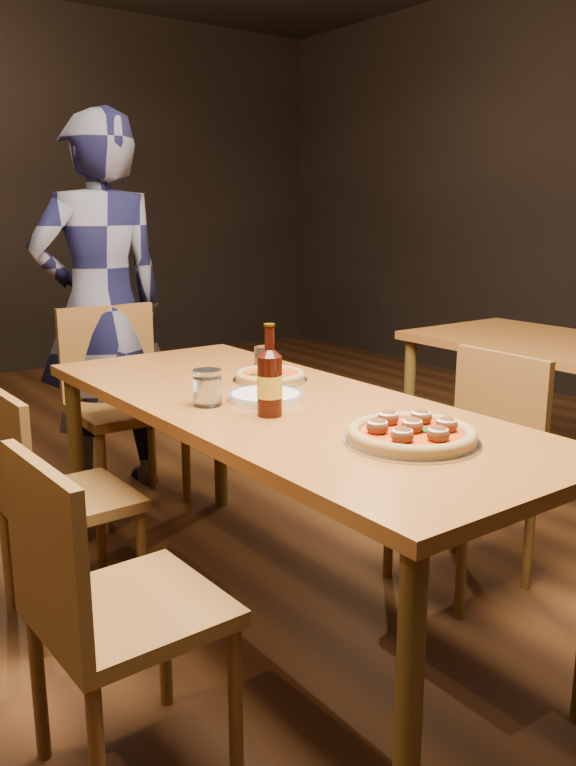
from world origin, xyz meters
TOP-DOWN VIEW (x-y plane):
  - ground at (0.00, 0.00)m, footprint 9.00×9.00m
  - room_shell at (0.00, 0.00)m, footprint 9.00×9.00m
  - table_main at (0.00, 0.00)m, footprint 0.80×2.00m
  - chair_main_nw at (-0.71, -0.39)m, footprint 0.42×0.42m
  - chair_main_sw at (-0.57, 0.40)m, footprint 0.40×0.40m
  - chair_main_e at (0.65, -0.22)m, footprint 0.42×0.42m
  - chair_end at (-0.03, 1.14)m, footprint 0.47×0.47m
  - pizza_meatball at (0.03, -0.56)m, footprint 0.36×0.36m
  - pizza_margherita at (0.15, 0.26)m, footprint 0.27×0.27m
  - plate_stack at (-0.03, 0.04)m, footprint 0.24×0.24m
  - beer_bottle at (-0.12, -0.12)m, footprint 0.08×0.08m
  - water_glass at (-0.21, 0.09)m, footprint 0.09×0.09m
  - amber_glass at (0.23, 0.42)m, footprint 0.07×0.07m
  - diner at (0.01, 1.46)m, footprint 0.66×0.45m

SIDE VIEW (x-z plane):
  - ground at x=0.00m, z-range 0.00..0.00m
  - chair_main_sw at x=-0.57m, z-range 0.00..0.85m
  - chair_main_nw at x=-0.71m, z-range 0.00..0.88m
  - chair_main_e at x=0.65m, z-range 0.00..0.89m
  - chair_end at x=-0.03m, z-range 0.00..0.97m
  - table_main at x=0.00m, z-range 0.30..1.05m
  - plate_stack at x=-0.03m, z-range 0.75..0.77m
  - pizza_margherita at x=0.15m, z-range 0.75..0.79m
  - pizza_meatball at x=0.03m, z-range 0.74..0.81m
  - amber_glass at x=0.23m, z-range 0.75..0.84m
  - water_glass at x=-0.21m, z-range 0.75..0.86m
  - beer_bottle at x=-0.12m, z-range 0.71..0.98m
  - diner at x=0.01m, z-range 0.00..1.79m
  - room_shell at x=0.00m, z-range -2.64..6.36m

